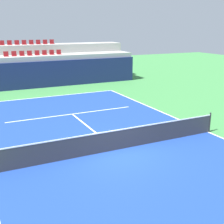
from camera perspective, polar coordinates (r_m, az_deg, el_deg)
ground_plane at (r=13.78m, az=0.97°, el=-7.24°), size 80.00×80.00×0.00m
court_surface at (r=13.78m, az=0.97°, el=-7.22°), size 11.00×24.00×0.01m
baseline_far at (r=24.54m, az=-11.72°, el=2.92°), size 11.00×0.10×0.00m
sideline_right at (r=16.79m, az=17.86°, el=-3.65°), size 0.10×24.00×0.00m
service_line_far at (r=19.37m, az=-7.59°, el=-0.39°), size 8.26×0.10×0.00m
centre_service_line at (r=16.50m, az=-4.05°, el=-3.23°), size 0.10×6.40×0.00m
back_wall at (r=28.05m, az=-13.87°, el=6.88°), size 19.45×0.30×2.40m
stands_tier_lower at (r=29.33m, az=-14.47°, el=7.65°), size 19.45×2.40×2.83m
stands_tier_upper at (r=31.62m, az=-15.43°, el=8.95°), size 19.45×2.40×3.70m
seating_row_lower at (r=29.25m, az=-14.72°, el=10.66°), size 5.31×0.44×0.44m
seating_row_upper at (r=31.55m, az=-15.74°, el=12.52°), size 5.31×0.44×0.44m
tennis_net at (r=13.58m, az=0.98°, el=-5.27°), size 11.08×0.08×1.07m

